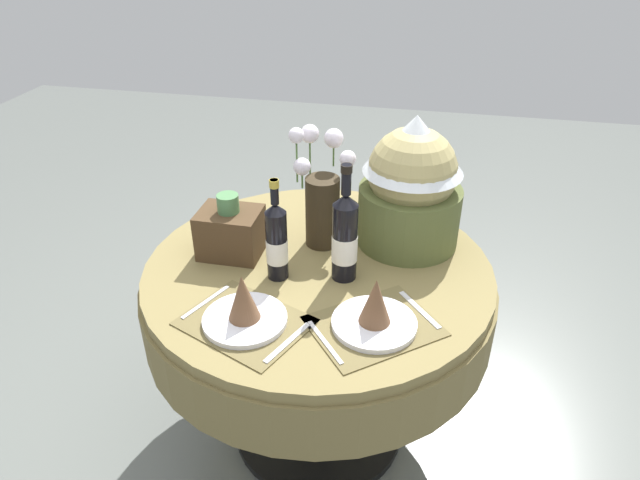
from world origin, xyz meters
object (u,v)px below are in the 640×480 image
object	(u,v)px
wine_bottle_left	(345,237)
wine_bottle_right	(277,241)
dining_table	(318,302)
flower_vase	(322,197)
place_setting_left	(244,310)
place_setting_right	(375,313)
woven_basket_side_left	(231,231)
gift_tub_back_right	(412,179)

from	to	relation	value
wine_bottle_left	wine_bottle_right	xyz separation A→B (m)	(-0.20, -0.04, -0.02)
wine_bottle_left	dining_table	bearing A→B (deg)	154.00
flower_vase	wine_bottle_right	size ratio (longest dim) A/B	1.27
place_setting_left	place_setting_right	bearing A→B (deg)	9.40
dining_table	woven_basket_side_left	xyz separation A→B (m)	(-0.30, 0.01, 0.23)
wine_bottle_right	woven_basket_side_left	distance (m)	0.22
place_setting_left	flower_vase	size ratio (longest dim) A/B	0.97
woven_basket_side_left	gift_tub_back_right	bearing A→B (deg)	19.51
flower_vase	place_setting_right	bearing A→B (deg)	-60.34
place_setting_right	wine_bottle_left	size ratio (longest dim) A/B	1.11
wine_bottle_right	gift_tub_back_right	size ratio (longest dim) A/B	0.74
woven_basket_side_left	flower_vase	bearing A→B (deg)	25.45
wine_bottle_left	wine_bottle_right	size ratio (longest dim) A/B	1.14
wine_bottle_left	gift_tub_back_right	xyz separation A→B (m)	(0.18, 0.26, 0.09)
place_setting_left	gift_tub_back_right	bearing A→B (deg)	53.05
woven_basket_side_left	place_setting_left	bearing A→B (deg)	-65.03
wine_bottle_right	place_setting_left	bearing A→B (deg)	-96.87
flower_vase	gift_tub_back_right	size ratio (longest dim) A/B	0.94
wine_bottle_right	gift_tub_back_right	bearing A→B (deg)	38.46
place_setting_right	gift_tub_back_right	xyz separation A→B (m)	(0.05, 0.48, 0.19)
flower_vase	wine_bottle_right	distance (m)	0.26
dining_table	wine_bottle_right	size ratio (longest dim) A/B	3.44
gift_tub_back_right	place_setting_right	bearing A→B (deg)	-95.91
dining_table	woven_basket_side_left	bearing A→B (deg)	177.41
wine_bottle_right	woven_basket_side_left	size ratio (longest dim) A/B	1.54
wine_bottle_right	gift_tub_back_right	xyz separation A→B (m)	(0.38, 0.30, 0.11)
place_setting_left	wine_bottle_right	world-z (taller)	wine_bottle_right
place_setting_right	wine_bottle_right	bearing A→B (deg)	151.02
dining_table	place_setting_left	bearing A→B (deg)	-113.12
dining_table	place_setting_left	xyz separation A→B (m)	(-0.14, -0.33, 0.20)
place_setting_right	woven_basket_side_left	world-z (taller)	woven_basket_side_left
dining_table	flower_vase	xyz separation A→B (m)	(-0.02, 0.15, 0.32)
wine_bottle_left	wine_bottle_right	bearing A→B (deg)	-168.54
dining_table	wine_bottle_left	xyz separation A→B (m)	(0.09, -0.05, 0.29)
dining_table	wine_bottle_right	world-z (taller)	wine_bottle_right
place_setting_left	wine_bottle_right	xyz separation A→B (m)	(0.03, 0.24, 0.08)
place_setting_left	woven_basket_side_left	xyz separation A→B (m)	(-0.16, 0.34, 0.04)
wine_bottle_right	woven_basket_side_left	xyz separation A→B (m)	(-0.19, 0.10, -0.04)
wine_bottle_left	gift_tub_back_right	distance (m)	0.33
place_setting_right	flower_vase	bearing A→B (deg)	119.66
place_setting_right	gift_tub_back_right	world-z (taller)	gift_tub_back_right
wine_bottle_left	flower_vase	bearing A→B (deg)	120.09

